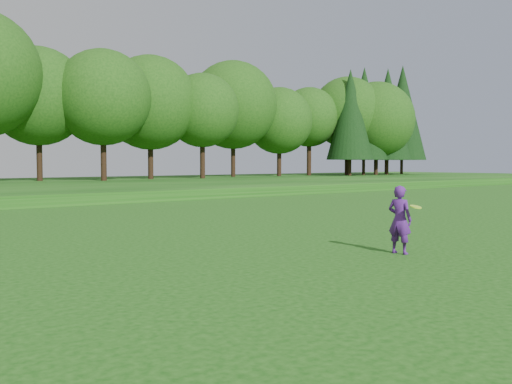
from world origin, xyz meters
TOP-DOWN VIEW (x-y plane):
  - ground at (0.00, 0.00)m, footprint 140.00×140.00m
  - walking_path at (0.00, 20.00)m, footprint 130.00×1.60m
  - woman at (0.19, 0.35)m, footprint 0.46×0.92m

SIDE VIEW (x-z plane):
  - ground at x=0.00m, z-range 0.00..0.00m
  - walking_path at x=0.00m, z-range 0.00..0.04m
  - woman at x=0.19m, z-range 0.00..1.58m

